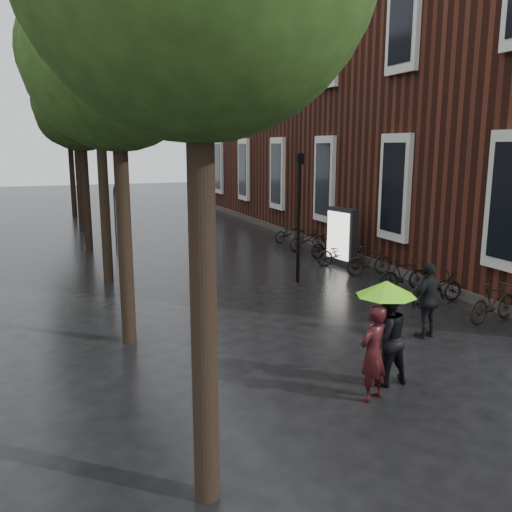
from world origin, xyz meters
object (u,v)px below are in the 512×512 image
person_burgundy (373,353)px  parked_bicycles (358,257)px  lamp_post (299,205)px  ad_lightbox (341,237)px  pedestrian_walking (428,300)px  person_black (386,337)px

person_burgundy → parked_bicycles: bearing=-141.8°
parked_bicycles → lamp_post: size_ratio=3.18×
ad_lightbox → pedestrian_walking: bearing=-115.9°
pedestrian_walking → lamp_post: (-0.56, 5.80, 1.63)m
person_black → lamp_post: (1.81, 7.57, 1.61)m
parked_bicycles → lamp_post: bearing=-164.6°
pedestrian_walking → ad_lightbox: size_ratio=0.83×
person_burgundy → person_black: size_ratio=0.94×
parked_bicycles → ad_lightbox: bearing=94.3°
ad_lightbox → person_black: bearing=-126.0°
person_burgundy → person_black: person_black is taller
person_burgundy → person_black: bearing=-162.7°
parked_bicycles → lamp_post: 3.49m
ad_lightbox → lamp_post: lamp_post is taller
pedestrian_walking → parked_bicycles: bearing=-120.4°
ad_lightbox → lamp_post: (-2.65, -1.79, 1.45)m
person_black → pedestrian_walking: 2.96m
ad_lightbox → person_burgundy: bearing=-127.7°
parked_bicycles → person_black: bearing=-118.6°
person_black → lamp_post: bearing=-105.6°
person_burgundy → lamp_post: (2.41, 8.04, 1.66)m
parked_bicycles → ad_lightbox: 1.20m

